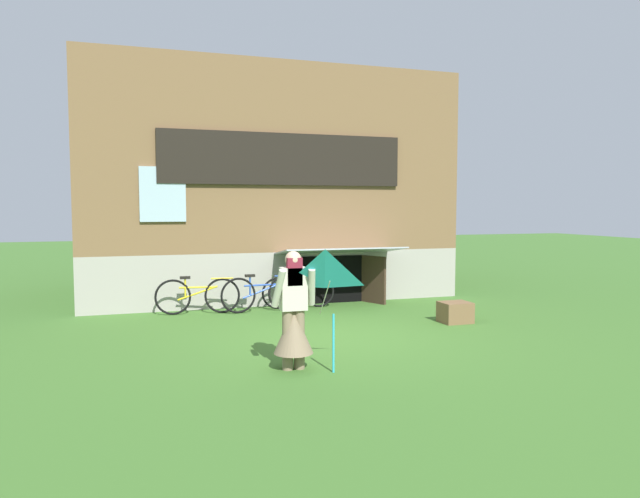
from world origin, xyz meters
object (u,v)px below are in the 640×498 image
object	(u,v)px
bicycle_green	(298,292)
kite	(325,278)
bicycle_blue	(262,293)
person	(293,320)
bicycle_yellow	(198,296)
wooden_crate	(455,312)

from	to	relation	value
bicycle_green	kite	bearing A→B (deg)	-97.99
bicycle_blue	person	bearing A→B (deg)	-101.05
person	bicycle_green	bearing A→B (deg)	94.03
person	kite	distance (m)	0.80
bicycle_yellow	bicycle_green	bearing A→B (deg)	7.09
bicycle_green	wooden_crate	xyz separation A→B (m)	(2.35, -2.35, -0.16)
kite	bicycle_yellow	size ratio (longest dim) A/B	0.93
bicycle_blue	bicycle_yellow	distance (m)	1.27
person	bicycle_blue	bearing A→B (deg)	104.14
kite	wooden_crate	xyz separation A→B (m)	(3.34, 2.49, -1.06)
kite	bicycle_yellow	world-z (taller)	kite
bicycle_green	wooden_crate	size ratio (longest dim) A/B	2.89
person	bicycle_blue	xyz separation A→B (m)	(0.45, 4.19, -0.28)
bicycle_blue	wooden_crate	world-z (taller)	bicycle_blue
bicycle_yellow	wooden_crate	bearing A→B (deg)	-21.65
person	bicycle_blue	size ratio (longest dim) A/B	0.91
wooden_crate	bicycle_yellow	bearing A→B (deg)	152.75
bicycle_yellow	person	bearing A→B (deg)	-73.74
bicycle_green	bicycle_blue	world-z (taller)	bicycle_blue
person	kite	xyz separation A→B (m)	(0.29, -0.45, 0.60)
bicycle_green	bicycle_blue	xyz separation A→B (m)	(-0.83, -0.19, 0.03)
person	kite	world-z (taller)	person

